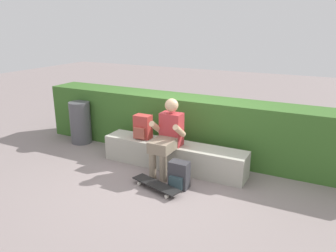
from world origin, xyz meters
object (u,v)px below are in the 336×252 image
(trash_bin, at_px, (80,122))
(bench_main, at_px, (173,155))
(person_skater, at_px, (167,135))
(backpack_on_bench, at_px, (143,127))
(skateboard_near_person, at_px, (156,185))
(backpack_on_ground, at_px, (179,175))

(trash_bin, bearing_deg, bench_main, -6.73)
(person_skater, bearing_deg, backpack_on_bench, 160.67)
(skateboard_near_person, bearing_deg, person_skater, 101.07)
(person_skater, relative_size, skateboard_near_person, 1.43)
(backpack_on_ground, relative_size, trash_bin, 0.49)
(person_skater, bearing_deg, bench_main, 90.34)
(skateboard_near_person, xyz_separation_m, backpack_on_ground, (0.27, 0.20, 0.12))
(skateboard_near_person, bearing_deg, backpack_on_ground, 37.15)
(backpack_on_bench, height_order, trash_bin, backpack_on_bench)
(skateboard_near_person, bearing_deg, bench_main, 98.30)
(person_skater, relative_size, backpack_on_bench, 2.93)
(skateboard_near_person, height_order, trash_bin, trash_bin)
(backpack_on_ground, bearing_deg, skateboard_near_person, -142.85)
(skateboard_near_person, height_order, backpack_on_bench, backpack_on_bench)
(person_skater, distance_m, skateboard_near_person, 0.81)
(trash_bin, bearing_deg, skateboard_near_person, -24.72)
(person_skater, relative_size, trash_bin, 1.43)
(trash_bin, bearing_deg, backpack_on_bench, -9.42)
(person_skater, distance_m, trash_bin, 2.22)
(bench_main, relative_size, backpack_on_ground, 6.04)
(backpack_on_bench, bearing_deg, person_skater, -19.33)
(person_skater, height_order, backpack_on_bench, person_skater)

